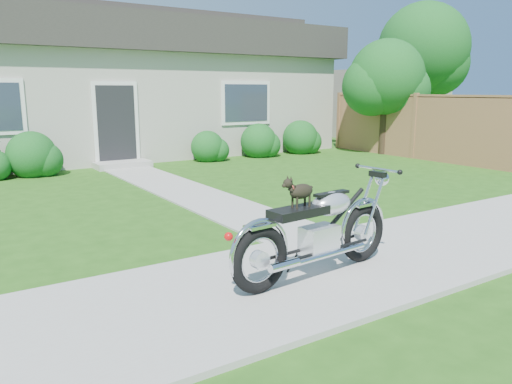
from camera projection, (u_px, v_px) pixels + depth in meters
ground at (441, 241)px, 6.67m from camera, size 80.00×80.00×0.00m
sidewalk at (441, 239)px, 6.67m from camera, size 24.00×2.20×0.04m
walkway at (181, 190)px, 9.98m from camera, size 1.20×8.00×0.03m
house at (131, 84)px, 16.10m from camera, size 12.60×7.03×4.50m
fence at (415, 126)px, 14.57m from camera, size 0.12×6.62×1.90m
tree_near at (391, 81)px, 15.29m from camera, size 2.39×2.30×3.52m
tree_far at (427, 53)px, 19.29m from camera, size 3.46×3.46×5.30m
shrub_row at (181, 147)px, 13.63m from camera, size 10.01×1.14×1.14m
potted_plant_right at (208, 148)px, 14.14m from camera, size 0.44×0.44×0.74m
motorcycle_with_dog at (319, 230)px, 5.24m from camera, size 2.22×0.60×1.09m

